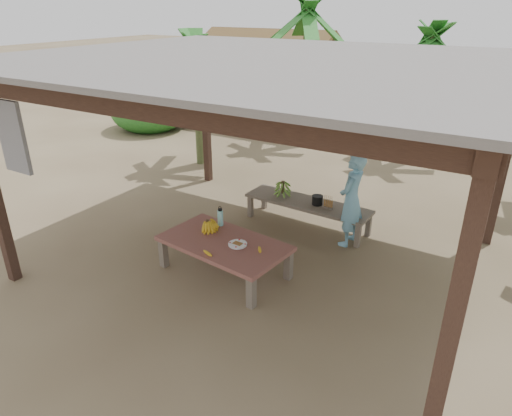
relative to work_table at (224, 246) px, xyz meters
The scene contains 17 objects.
ground 0.85m from the work_table, 61.38° to the left, with size 80.00×80.00×0.00m, color brown.
pavilion 2.45m from the work_table, 61.77° to the left, with size 6.60×5.60×2.95m.
work_table is the anchor object (origin of this frame).
bench 2.02m from the work_table, 79.49° to the left, with size 2.23×0.71×0.45m.
ripe_banana_bunch 0.47m from the work_table, 156.88° to the left, with size 0.30×0.26×0.18m, color yellow, non-canonical shape.
plate 0.24m from the work_table, ahead, with size 0.26×0.26×0.04m.
loose_banana_front 0.42m from the work_table, 86.77° to the right, with size 0.04×0.17×0.04m, color yellow.
loose_banana_side 0.58m from the work_table, ahead, with size 0.04×0.14×0.04m, color yellow.
water_flask 0.56m from the work_table, 130.06° to the left, with size 0.08×0.08×0.31m.
green_banana_stalk 2.02m from the work_table, 93.65° to the left, with size 0.26×0.26×0.29m, color #598C2D, non-canonical shape.
cooking_pot 2.05m from the work_table, 74.36° to the left, with size 0.18×0.18×0.15m, color black.
skewer_rack 2.07m from the work_table, 68.03° to the left, with size 0.18×0.08×0.24m, color #A57F47, non-canonical shape.
woman 2.15m from the work_table, 55.40° to the left, with size 0.56×0.37×1.53m, color #6CADCD.
hut 9.61m from the work_table, 115.68° to the left, with size 4.40×3.43×2.85m.
banana_plant_n 7.22m from the work_table, 80.94° to the left, with size 1.80×1.80×3.09m.
banana_plant_nw 7.53m from the work_table, 106.49° to the left, with size 1.80×1.80×3.63m.
banana_plant_w 5.37m from the work_table, 131.26° to the left, with size 1.80×1.80×2.83m.
Camera 1 is at (2.94, -5.25, 3.56)m, focal length 32.00 mm.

